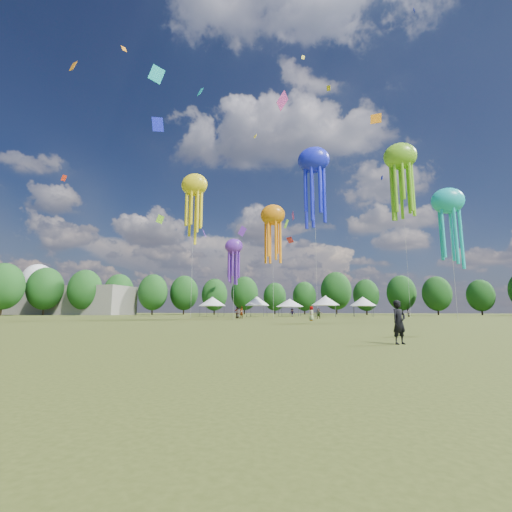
# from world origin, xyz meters

# --- Properties ---
(ground) EXTENTS (300.00, 300.00, 0.00)m
(ground) POSITION_xyz_m (0.00, 0.00, 0.00)
(ground) COLOR #384416
(ground) RESTS_ON ground
(observer_main) EXTENTS (0.68, 0.65, 1.58)m
(observer_main) POSITION_xyz_m (7.94, -1.22, 0.79)
(observer_main) COLOR black
(observer_main) RESTS_ON ground
(spectator_near) EXTENTS (0.95, 0.82, 1.66)m
(spectator_near) POSITION_xyz_m (-9.27, 37.13, 0.83)
(spectator_near) COLOR gray
(spectator_near) RESTS_ON ground
(spectators_far) EXTENTS (29.71, 31.37, 1.89)m
(spectators_far) POSITION_xyz_m (0.21, 44.51, 0.83)
(spectators_far) COLOR gray
(spectators_far) RESTS_ON ground
(festival_tents) EXTENTS (34.60, 12.08, 4.02)m
(festival_tents) POSITION_xyz_m (-4.28, 54.80, 2.97)
(festival_tents) COLOR #47474C
(festival_tents) RESTS_ON ground
(show_kites) EXTENTS (44.19, 25.95, 32.56)m
(show_kites) POSITION_xyz_m (3.01, 44.80, 22.33)
(show_kites) COLOR orange
(show_kites) RESTS_ON ground
(small_kites) EXTENTS (77.76, 69.17, 42.87)m
(small_kites) POSITION_xyz_m (0.45, 42.93, 29.34)
(small_kites) COLOR orange
(small_kites) RESTS_ON ground
(treeline) EXTENTS (201.57, 95.24, 13.43)m
(treeline) POSITION_xyz_m (-3.87, 62.51, 6.54)
(treeline) COLOR #38281C
(treeline) RESTS_ON ground
(hangar) EXTENTS (40.00, 12.00, 8.00)m
(hangar) POSITION_xyz_m (-72.00, 72.00, 4.00)
(hangar) COLOR gray
(hangar) RESTS_ON ground
(radome) EXTENTS (9.00, 9.00, 16.00)m
(radome) POSITION_xyz_m (-88.00, 78.00, 9.99)
(radome) COLOR white
(radome) RESTS_ON ground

